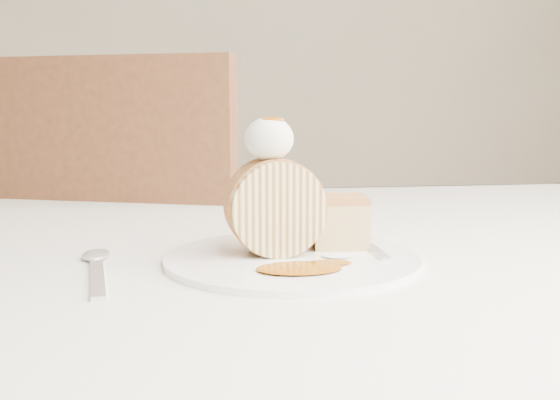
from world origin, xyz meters
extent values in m
cube|color=white|center=(0.00, 3.00, 1.40)|extent=(5.00, 0.10, 2.80)
cube|color=silver|center=(0.00, 0.20, 0.73)|extent=(1.40, 0.90, 0.04)
cube|color=silver|center=(0.00, 0.65, 0.61)|extent=(1.40, 0.01, 0.28)
cylinder|color=brown|center=(0.62, 0.57, 0.35)|extent=(0.06, 0.06, 0.71)
cube|color=brown|center=(-0.17, 0.73, 0.47)|extent=(0.60, 0.60, 0.04)
cube|color=brown|center=(-0.24, 0.54, 0.74)|extent=(0.45, 0.20, 0.49)
cylinder|color=brown|center=(-0.29, 0.99, 0.23)|extent=(0.04, 0.04, 0.45)
cylinder|color=white|center=(0.00, 0.07, 0.75)|extent=(0.26, 0.26, 0.01)
cylinder|color=beige|center=(-0.02, 0.08, 0.80)|extent=(0.09, 0.06, 0.09)
cube|color=#CC814D|center=(0.05, 0.10, 0.78)|extent=(0.06, 0.05, 0.05)
ellipsoid|color=silver|center=(-0.02, 0.08, 0.87)|extent=(0.05, 0.05, 0.04)
ellipsoid|color=#894405|center=(-0.02, 0.08, 0.89)|extent=(0.02, 0.02, 0.01)
cube|color=silver|center=(0.08, 0.09, 0.76)|extent=(0.02, 0.15, 0.00)
cube|color=silver|center=(-0.18, 0.03, 0.75)|extent=(0.05, 0.16, 0.00)
camera|label=1|loc=(-0.10, -0.51, 0.89)|focal=40.00mm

